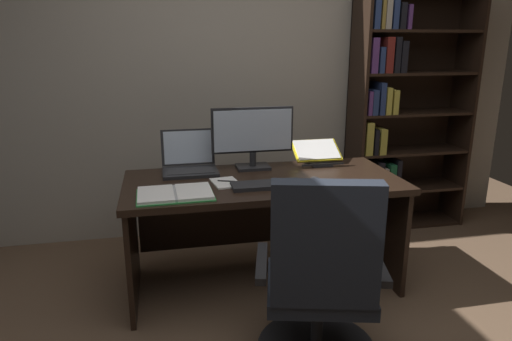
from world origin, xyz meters
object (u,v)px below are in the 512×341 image
office_chair (320,290)px  open_binder (175,194)px  desk (260,204)px  monitor (253,137)px  laptop (189,163)px  keyboard (267,185)px  pen (229,181)px  computer_mouse (316,180)px  notepad (226,183)px  reading_stand_with_book (317,152)px  bookshelf (396,114)px

office_chair → open_binder: office_chair is taller
desk → monitor: bearing=93.8°
monitor → laptop: (-0.42, 0.01, -0.16)m
open_binder → keyboard: bearing=4.0°
laptop → pen: 0.38m
monitor → office_chair: bearing=-84.7°
computer_mouse → open_binder: size_ratio=0.24×
notepad → pen: pen is taller
desk → laptop: 0.53m
computer_mouse → pen: 0.52m
office_chair → monitor: monitor is taller
computer_mouse → keyboard: bearing=180.0°
reading_stand_with_book → monitor: bearing=-173.2°
office_chair → open_binder: 0.95m
desk → keyboard: (-0.01, -0.24, 0.20)m
desk → open_binder: size_ratio=4.00×
notepad → monitor: bearing=53.1°
office_chair → computer_mouse: (0.20, 0.67, 0.32)m
office_chair → notepad: office_chair is taller
monitor → notepad: monitor is taller
reading_stand_with_book → pen: (-0.68, -0.36, -0.06)m
reading_stand_with_book → notepad: bearing=-152.8°
open_binder → pen: (0.33, 0.16, 0.00)m
monitor → computer_mouse: size_ratio=5.28×
bookshelf → laptop: 1.82m
pen → desk: bearing=28.8°
bookshelf → laptop: size_ratio=5.56×
office_chair → reading_stand_with_book: (0.37, 1.15, 0.38)m
keyboard → reading_stand_with_book: bearing=45.1°
office_chair → computer_mouse: bearing=87.8°
desk → open_binder: (-0.55, -0.29, 0.20)m
computer_mouse → office_chair: bearing=-106.4°
desk → computer_mouse: computer_mouse is taller
bookshelf → open_binder: bearing=-152.0°
computer_mouse → monitor: bearing=125.6°
reading_stand_with_book → notepad: 0.79m
keyboard → reading_stand_with_book: size_ratio=1.27×
desk → office_chair: (0.09, -0.91, -0.11)m
bookshelf → pen: 1.75m
reading_stand_with_book → bookshelf: bearing=28.7°
bookshelf → pen: (-1.52, -0.82, -0.23)m
keyboard → open_binder: bearing=-174.7°
reading_stand_with_book → computer_mouse: bearing=-110.0°
desk → monitor: 0.44m
pen → keyboard: bearing=-28.6°
desk → computer_mouse: bearing=-39.3°
reading_stand_with_book → office_chair: bearing=-107.9°
computer_mouse → pen: bearing=167.4°
desk → keyboard: bearing=-93.0°
laptop → open_binder: laptop is taller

